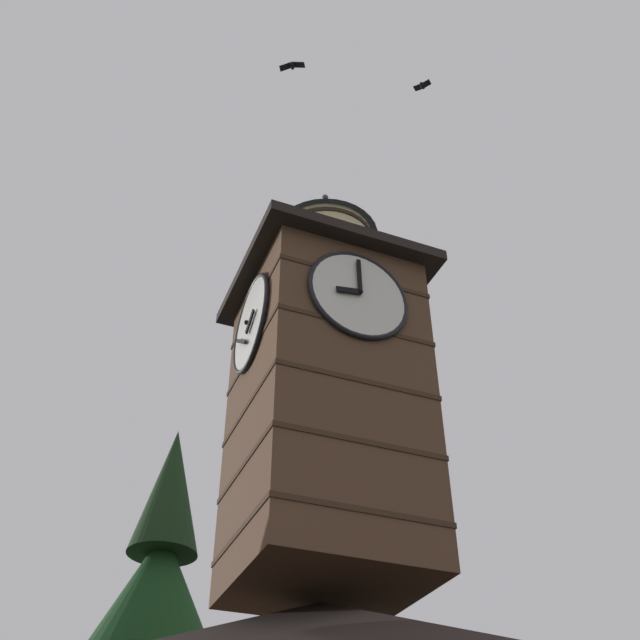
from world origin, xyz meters
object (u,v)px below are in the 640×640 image
object	(u,v)px
clock_tower	(326,377)
moon	(372,616)
flying_bird_high	(422,86)
flying_bird_low	(292,66)

from	to	relation	value
clock_tower	moon	xyz separation A→B (m)	(-15.54, -30.37, 5.56)
clock_tower	moon	world-z (taller)	moon
flying_bird_high	flying_bird_low	world-z (taller)	flying_bird_high
clock_tower	flying_bird_high	bearing A→B (deg)	156.38
clock_tower	flying_bird_high	distance (m)	10.25
moon	flying_bird_low	world-z (taller)	flying_bird_low
flying_bird_low	moon	bearing A→B (deg)	-118.07
clock_tower	flying_bird_low	size ratio (longest dim) A/B	15.95
clock_tower	flying_bird_low	xyz separation A→B (m)	(1.52, 1.62, 7.79)
flying_bird_low	flying_bird_high	bearing A→B (deg)	-172.95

